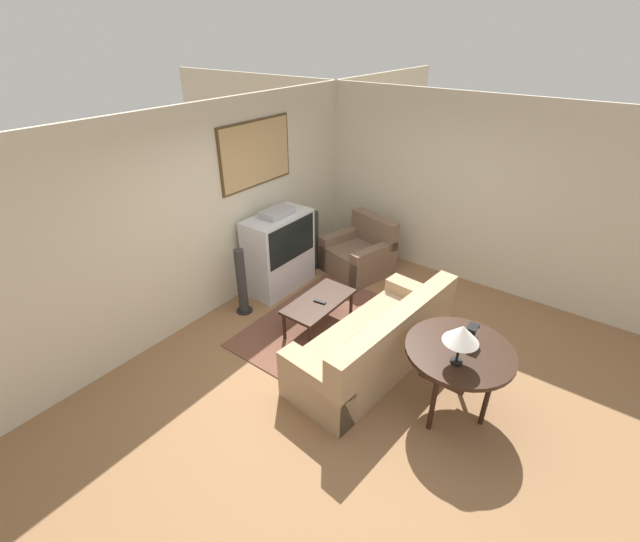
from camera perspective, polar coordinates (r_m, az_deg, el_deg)
The scene contains 14 objects.
ground_plane at distance 5.19m, azimuth 4.24°, elevation -11.65°, with size 12.00×12.00×0.00m, color #8E6642.
wall_back at distance 5.71m, azimuth -13.47°, elevation 7.82°, with size 12.00×0.10×2.70m.
wall_right at distance 6.62m, azimuth 17.45°, elevation 10.21°, with size 0.06×12.00×2.70m.
area_rug at distance 5.70m, azimuth -0.07°, elevation -7.07°, with size 2.17×1.43×0.01m.
tv at distance 6.23m, azimuth -5.47°, elevation 2.60°, with size 1.03×0.53×1.24m.
couch at distance 4.95m, azimuth 7.50°, elevation -9.57°, with size 2.22×1.05×0.87m.
armchair at distance 6.79m, azimuth 5.30°, elevation 2.19°, with size 1.05×1.07×0.87m.
coffee_table at distance 5.44m, azimuth -0.14°, elevation -4.33°, with size 1.00×0.50×0.42m.
console_table at distance 4.36m, azimuth 18.12°, elevation -10.57°, with size 1.03×1.03×0.78m.
table_lamp at distance 3.96m, azimuth 18.38°, elevation -8.03°, with size 0.32×0.32×0.41m.
mantel_clock at distance 4.36m, azimuth 19.54°, elevation -8.01°, with size 0.13×0.10×0.20m.
remote at distance 5.36m, azimuth -0.03°, elevation -4.12°, with size 0.07×0.16×0.02m.
speaker_tower_left at distance 5.79m, azimuth -10.40°, elevation -1.64°, with size 0.22×0.22×0.95m.
speaker_tower_right at distance 6.82m, azimuth -0.75°, elevation 3.97°, with size 0.22×0.22×0.95m.
Camera 1 is at (-3.32, -2.02, 3.44)m, focal length 24.00 mm.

